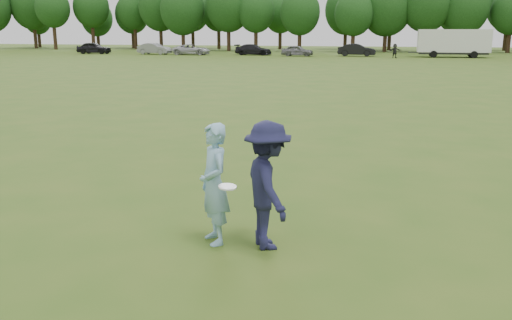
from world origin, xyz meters
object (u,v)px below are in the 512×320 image
object	(u,v)px
car_a	(94,48)
car_b	(154,49)
defender	(268,185)
car_e	(297,51)
car_c	(192,50)
player_far_d	(395,51)
car_d	(253,50)
car_f	(357,50)
thrower	(214,184)
cargo_trailer	(453,42)

from	to	relation	value
car_a	car_b	xyz separation A→B (m)	(8.63, 0.10, -0.04)
defender	car_b	bearing A→B (deg)	-3.76
defender	car_e	xyz separation A→B (m)	(-9.01, 58.94, -0.31)
car_a	car_c	distance (m)	13.78
player_far_d	car_d	size ratio (longest dim) A/B	0.35
player_far_d	car_a	world-z (taller)	player_far_d
defender	car_e	bearing A→B (deg)	-20.26
defender	car_c	bearing A→B (deg)	-7.96
car_a	car_f	xyz separation A→B (m)	(34.51, 1.39, -0.02)
defender	car_f	xyz separation A→B (m)	(-1.97, 60.50, -0.22)
defender	car_c	distance (m)	63.41
car_c	thrower	bearing A→B (deg)	-162.46
defender	cargo_trailer	world-z (taller)	cargo_trailer
thrower	car_d	world-z (taller)	thrower
car_a	thrower	bearing A→B (deg)	-150.53
car_e	car_f	world-z (taller)	car_f
car_c	car_f	size ratio (longest dim) A/B	1.05
car_c	car_e	world-z (taller)	car_c
car_a	cargo_trailer	world-z (taller)	cargo_trailer
car_b	car_f	size ratio (longest dim) A/B	0.97
player_far_d	car_e	bearing A→B (deg)	146.00
defender	player_far_d	size ratio (longest dim) A/B	1.20
car_d	cargo_trailer	size ratio (longest dim) A/B	0.52
cargo_trailer	defender	bearing A→B (deg)	-98.56
defender	car_f	bearing A→B (deg)	-27.08
car_c	cargo_trailer	world-z (taller)	cargo_trailer
thrower	player_far_d	bearing A→B (deg)	140.85
player_far_d	car_c	world-z (taller)	player_far_d
player_far_d	car_a	bearing A→B (deg)	151.43
car_f	car_d	bearing A→B (deg)	91.58
thrower	car_d	bearing A→B (deg)	157.26
thrower	cargo_trailer	xyz separation A→B (m)	(9.91, 60.25, 0.84)
car_c	car_f	world-z (taller)	car_f
defender	player_far_d	world-z (taller)	defender
car_e	cargo_trailer	size ratio (longest dim) A/B	0.43
thrower	defender	distance (m)	0.84
cargo_trailer	car_c	bearing A→B (deg)	-178.12
car_b	car_e	distance (m)	18.85
car_b	cargo_trailer	bearing A→B (deg)	-82.19
car_f	car_b	bearing A→B (deg)	93.96
car_b	car_e	bearing A→B (deg)	-84.60
car_d	car_e	world-z (taller)	car_d
player_far_d	car_f	world-z (taller)	player_far_d
car_a	car_d	world-z (taller)	car_a
car_c	car_d	size ratio (longest dim) A/B	1.02
player_far_d	car_e	distance (m)	11.62
player_far_d	car_a	size ratio (longest dim) A/B	0.36
car_b	car_c	size ratio (longest dim) A/B	0.93
car_c	cargo_trailer	distance (m)	31.82
player_far_d	cargo_trailer	world-z (taller)	cargo_trailer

